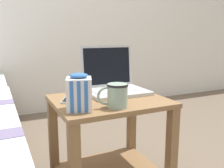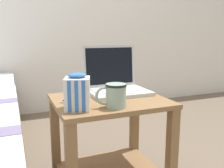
% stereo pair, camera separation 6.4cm
% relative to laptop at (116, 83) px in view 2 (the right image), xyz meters
% --- Properties ---
extents(bedside_table, '(0.53, 0.44, 0.52)m').
position_rel_laptop_xyz_m(bedside_table, '(-0.08, -0.12, -0.24)').
color(bedside_table, olive).
rests_on(bedside_table, ground_plane).
extents(laptop, '(0.31, 0.26, 0.25)m').
position_rel_laptop_xyz_m(laptop, '(0.00, 0.00, 0.00)').
color(laptop, '#B7BABC').
rests_on(laptop, bedside_table).
extents(mug_front_left, '(0.13, 0.09, 0.10)m').
position_rel_laptop_xyz_m(mug_front_left, '(-0.12, -0.27, 0.01)').
color(mug_front_left, '#8CA593').
rests_on(mug_front_left, bedside_table).
extents(snack_bag, '(0.13, 0.13, 0.16)m').
position_rel_laptop_xyz_m(snack_bag, '(-0.27, -0.23, 0.02)').
color(snack_bag, silver).
rests_on(snack_bag, bedside_table).
extents(cell_phone, '(0.13, 0.17, 0.01)m').
position_rel_laptop_xyz_m(cell_phone, '(-0.26, -0.06, -0.05)').
color(cell_phone, '#B7BABC').
rests_on(cell_phone, bedside_table).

